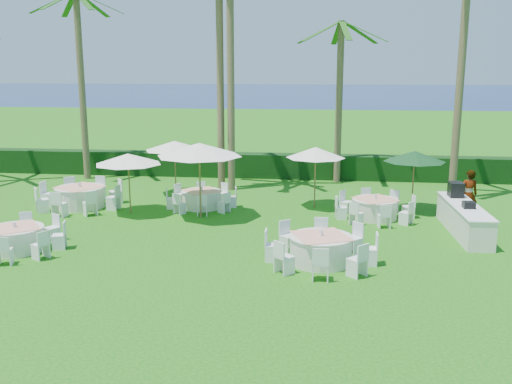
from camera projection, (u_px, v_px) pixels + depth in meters
ground at (203, 250)px, 17.42m from camera, size 120.00×120.00×0.00m
hedge at (252, 165)px, 28.93m from camera, size 34.00×1.00×1.20m
ocean at (308, 95)px, 116.35m from camera, size 260.00×260.00×0.00m
banquet_table_a at (16, 238)px, 17.29m from camera, size 2.93×2.93×0.90m
banquet_table_c at (321, 248)px, 16.22m from camera, size 3.18×3.18×0.97m
banquet_table_d at (80, 197)px, 22.64m from camera, size 3.37×3.37×1.01m
banquet_table_e at (202, 199)px, 22.59m from camera, size 2.78×2.78×0.86m
banquet_table_f at (375, 208)px, 21.02m from camera, size 2.94×2.94×0.89m
umbrella_a at (128, 159)px, 21.35m from camera, size 2.51×2.51×2.31m
umbrella_b at (199, 150)px, 20.71m from camera, size 3.14×3.14×2.79m
umbrella_c at (175, 146)px, 24.65m from camera, size 2.57×2.57×2.36m
umbrella_d at (316, 152)px, 22.30m from camera, size 2.33×2.33×2.42m
umbrella_green at (415, 156)px, 21.71m from camera, size 2.35×2.35×2.36m
buffet_table at (464, 218)px, 19.13m from camera, size 1.04×4.26×1.50m
staff_person at (469, 194)px, 20.89m from camera, size 0.71×0.51×1.83m
palm_a at (81, 79)px, 27.63m from camera, size 4.38×4.24×8.95m
palm_b at (220, 69)px, 25.17m from camera, size 4.24×4.37×9.88m
palm_c at (231, 57)px, 24.81m from camera, size 4.38×4.22×10.89m
palm_d at (339, 94)px, 26.98m from camera, size 4.18×4.39×7.59m
palm_e at (461, 63)px, 22.98m from camera, size 4.31×4.33×10.33m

